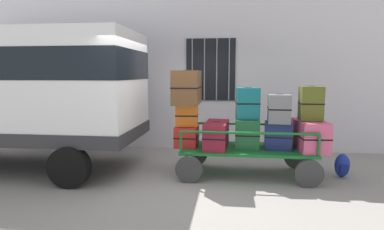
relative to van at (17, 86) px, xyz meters
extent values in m
plane|color=gray|center=(3.35, -0.21, -1.66)|extent=(40.00, 40.00, 0.00)
cube|color=silver|center=(3.35, 2.24, 0.84)|extent=(12.00, 0.30, 5.00)
cube|color=black|center=(3.70, 2.07, 0.34)|extent=(1.20, 0.04, 1.50)
cylinder|color=gray|center=(3.25, 2.03, 0.34)|extent=(0.03, 0.03, 1.50)
cylinder|color=gray|center=(3.55, 2.03, 0.34)|extent=(0.03, 0.03, 1.50)
cylinder|color=gray|center=(3.85, 2.03, 0.34)|extent=(0.03, 0.03, 1.50)
cylinder|color=gray|center=(4.15, 2.03, 0.34)|extent=(0.03, 0.03, 1.50)
cube|color=white|center=(0.00, 0.01, 0.01)|extent=(4.79, 1.94, 2.04)
cube|color=black|center=(0.00, 0.01, 0.41)|extent=(4.81, 1.96, 0.55)
cube|color=#2D2D30|center=(0.00, 0.01, -0.89)|extent=(4.83, 1.98, 0.24)
cylinder|color=black|center=(1.53, -0.96, -1.31)|extent=(0.70, 0.22, 0.70)
cube|color=#146023|center=(4.51, 0.06, -1.16)|extent=(2.41, 1.08, 0.05)
cylinder|color=#383838|center=(5.52, -0.50, -1.42)|extent=(0.48, 0.06, 0.48)
cylinder|color=#383838|center=(5.52, 0.62, -1.42)|extent=(0.48, 0.06, 0.48)
cylinder|color=#383838|center=(3.49, -0.50, -1.42)|extent=(0.48, 0.06, 0.48)
cylinder|color=#383838|center=(3.49, 0.62, -1.42)|extent=(0.48, 0.06, 0.48)
cylinder|color=#146023|center=(5.68, -0.44, -0.95)|extent=(0.04, 0.04, 0.37)
cylinder|color=#146023|center=(5.68, 0.56, -0.95)|extent=(0.04, 0.04, 0.37)
cylinder|color=#146023|center=(3.34, -0.44, -0.95)|extent=(0.04, 0.04, 0.37)
cylinder|color=#146023|center=(3.34, 0.56, -0.95)|extent=(0.04, 0.04, 0.37)
cylinder|color=#146023|center=(4.51, -0.44, -0.76)|extent=(2.33, 0.04, 0.04)
cylinder|color=#146023|center=(4.51, 0.56, -0.76)|extent=(2.33, 0.04, 0.04)
cube|color=#B21E1E|center=(3.38, 0.03, -0.94)|extent=(0.43, 0.48, 0.39)
cube|color=black|center=(3.38, 0.03, -0.94)|extent=(0.44, 0.49, 0.02)
cube|color=black|center=(3.38, 0.03, -0.75)|extent=(0.14, 0.04, 0.02)
cube|color=orange|center=(3.38, 0.07, -0.53)|extent=(0.43, 0.36, 0.41)
cube|color=black|center=(3.38, 0.07, -0.53)|extent=(0.44, 0.37, 0.02)
cube|color=black|center=(3.38, 0.07, -0.34)|extent=(0.14, 0.04, 0.02)
cube|color=brown|center=(3.38, 0.09, -0.01)|extent=(0.47, 0.87, 0.62)
cube|color=black|center=(3.38, 0.09, -0.01)|extent=(0.48, 0.88, 0.02)
cube|color=black|center=(3.38, 0.09, 0.29)|extent=(0.16, 0.03, 0.02)
cube|color=maroon|center=(3.94, 0.03, -0.89)|extent=(0.46, 0.95, 0.48)
cube|color=black|center=(3.94, 0.03, -0.89)|extent=(0.47, 0.96, 0.02)
cube|color=black|center=(3.94, 0.03, -0.66)|extent=(0.14, 0.04, 0.02)
cube|color=#194C28|center=(4.51, 0.04, -0.86)|extent=(0.44, 0.54, 0.55)
cube|color=black|center=(4.51, 0.04, -0.86)|extent=(0.45, 0.55, 0.02)
cube|color=black|center=(4.51, 0.04, -0.59)|extent=(0.15, 0.03, 0.02)
cube|color=#0F5960|center=(4.51, 0.07, -0.30)|extent=(0.43, 0.40, 0.57)
cube|color=black|center=(4.51, 0.07, -0.30)|extent=(0.44, 0.41, 0.02)
cube|color=black|center=(4.51, 0.07, -0.02)|extent=(0.14, 0.04, 0.02)
cube|color=navy|center=(5.07, 0.09, -0.89)|extent=(0.51, 0.53, 0.48)
cube|color=black|center=(5.07, 0.09, -0.89)|extent=(0.52, 0.54, 0.02)
cube|color=black|center=(5.07, 0.09, -0.65)|extent=(0.16, 0.04, 0.02)
cube|color=slate|center=(5.07, 0.06, -0.39)|extent=(0.42, 0.56, 0.51)
cube|color=black|center=(5.07, 0.06, -0.39)|extent=(0.43, 0.57, 0.02)
cube|color=black|center=(5.07, 0.06, -0.13)|extent=(0.14, 0.04, 0.02)
cube|color=#CC4C72|center=(5.64, 0.06, -0.87)|extent=(0.54, 0.95, 0.53)
cube|color=black|center=(5.64, 0.06, -0.87)|extent=(0.55, 0.96, 0.02)
cube|color=black|center=(5.64, 0.06, -0.60)|extent=(0.16, 0.04, 0.02)
cube|color=#4C5119|center=(5.64, 0.09, -0.29)|extent=(0.40, 0.43, 0.61)
cube|color=black|center=(5.64, 0.09, -0.29)|extent=(0.41, 0.44, 0.02)
cube|color=black|center=(5.64, 0.09, 0.01)|extent=(0.13, 0.03, 0.02)
ellipsoid|color=navy|center=(6.26, 0.16, -1.44)|extent=(0.27, 0.19, 0.44)
cube|color=navy|center=(6.26, 0.07, -1.48)|extent=(0.14, 0.06, 0.15)
camera|label=1|loc=(4.20, -5.92, 0.25)|focal=30.23mm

